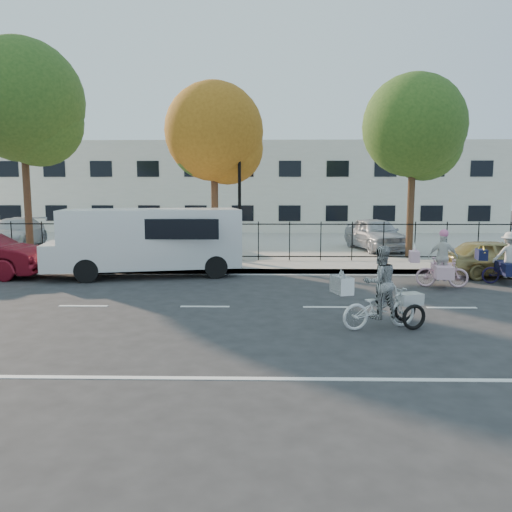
{
  "coord_description": "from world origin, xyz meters",
  "views": [
    {
      "loc": [
        1.49,
        -11.91,
        2.82
      ],
      "look_at": [
        1.23,
        1.2,
        1.1
      ],
      "focal_mm": 35.0,
      "sensor_mm": 36.0,
      "label": 1
    }
  ],
  "objects_px": {
    "gold_sedan": "(496,258)",
    "lot_car_b": "(172,236)",
    "zebra_trike": "(380,297)",
    "white_van": "(149,239)",
    "pedestrian": "(86,237)",
    "lot_car_a": "(15,233)",
    "bull_bike": "(508,263)",
    "lamppost": "(239,183)",
    "lot_car_c": "(194,235)",
    "lot_car_d": "(375,234)",
    "unicorn_bike": "(441,266)"
  },
  "relations": [
    {
      "from": "lot_car_c",
      "to": "lot_car_d",
      "type": "bearing_deg",
      "value": -4.77
    },
    {
      "from": "lamppost",
      "to": "pedestrian",
      "type": "bearing_deg",
      "value": 180.0
    },
    {
      "from": "lamppost",
      "to": "lot_car_d",
      "type": "height_order",
      "value": "lamppost"
    },
    {
      "from": "gold_sedan",
      "to": "lot_car_a",
      "type": "height_order",
      "value": "lot_car_a"
    },
    {
      "from": "zebra_trike",
      "to": "gold_sedan",
      "type": "relative_size",
      "value": 0.54
    },
    {
      "from": "gold_sedan",
      "to": "lot_car_b",
      "type": "relative_size",
      "value": 0.82
    },
    {
      "from": "lamppost",
      "to": "lot_car_b",
      "type": "height_order",
      "value": "lamppost"
    },
    {
      "from": "gold_sedan",
      "to": "lot_car_c",
      "type": "relative_size",
      "value": 0.83
    },
    {
      "from": "lamppost",
      "to": "lot_car_a",
      "type": "relative_size",
      "value": 0.91
    },
    {
      "from": "bull_bike",
      "to": "lot_car_b",
      "type": "distance_m",
      "value": 13.8
    },
    {
      "from": "zebra_trike",
      "to": "unicorn_bike",
      "type": "relative_size",
      "value": 1.15
    },
    {
      "from": "bull_bike",
      "to": "unicorn_bike",
      "type": "bearing_deg",
      "value": 112.92
    },
    {
      "from": "unicorn_bike",
      "to": "lot_car_c",
      "type": "xyz_separation_m",
      "value": [
        -8.34,
        7.3,
        0.25
      ]
    },
    {
      "from": "lamppost",
      "to": "lot_car_a",
      "type": "distance_m",
      "value": 11.88
    },
    {
      "from": "bull_bike",
      "to": "lot_car_d",
      "type": "xyz_separation_m",
      "value": [
        -2.38,
        7.51,
        0.25
      ]
    },
    {
      "from": "unicorn_bike",
      "to": "white_van",
      "type": "xyz_separation_m",
      "value": [
        -9.04,
        1.87,
        0.59
      ]
    },
    {
      "from": "zebra_trike",
      "to": "white_van",
      "type": "bearing_deg",
      "value": 27.07
    },
    {
      "from": "lot_car_d",
      "to": "bull_bike",
      "type": "bearing_deg",
      "value": -82.91
    },
    {
      "from": "white_van",
      "to": "lot_car_c",
      "type": "distance_m",
      "value": 5.49
    },
    {
      "from": "lot_car_b",
      "to": "gold_sedan",
      "type": "bearing_deg",
      "value": -16.54
    },
    {
      "from": "unicorn_bike",
      "to": "lot_car_a",
      "type": "height_order",
      "value": "unicorn_bike"
    },
    {
      "from": "bull_bike",
      "to": "zebra_trike",
      "type": "bearing_deg",
      "value": 143.41
    },
    {
      "from": "zebra_trike",
      "to": "lot_car_d",
      "type": "distance_m",
      "value": 12.82
    },
    {
      "from": "bull_bike",
      "to": "pedestrian",
      "type": "distance_m",
      "value": 14.64
    },
    {
      "from": "lamppost",
      "to": "bull_bike",
      "type": "distance_m",
      "value": 9.41
    },
    {
      "from": "bull_bike",
      "to": "lot_car_c",
      "type": "distance_m",
      "value": 12.51
    },
    {
      "from": "lot_car_c",
      "to": "zebra_trike",
      "type": "bearing_deg",
      "value": -75.08
    },
    {
      "from": "lamppost",
      "to": "unicorn_bike",
      "type": "relative_size",
      "value": 2.5
    },
    {
      "from": "pedestrian",
      "to": "lot_car_a",
      "type": "xyz_separation_m",
      "value": [
        -4.96,
        4.38,
        -0.23
      ]
    },
    {
      "from": "unicorn_bike",
      "to": "lot_car_d",
      "type": "relative_size",
      "value": 0.4
    },
    {
      "from": "bull_bike",
      "to": "gold_sedan",
      "type": "xyz_separation_m",
      "value": [
        0.23,
        1.3,
        -0.01
      ]
    },
    {
      "from": "lamppost",
      "to": "lot_car_c",
      "type": "bearing_deg",
      "value": 125.13
    },
    {
      "from": "gold_sedan",
      "to": "lot_car_b",
      "type": "bearing_deg",
      "value": 56.52
    },
    {
      "from": "lot_car_a",
      "to": "bull_bike",
      "type": "bearing_deg",
      "value": -30.54
    },
    {
      "from": "zebra_trike",
      "to": "pedestrian",
      "type": "relative_size",
      "value": 1.08
    },
    {
      "from": "gold_sedan",
      "to": "white_van",
      "type": "bearing_deg",
      "value": 83.83
    },
    {
      "from": "gold_sedan",
      "to": "lot_car_c",
      "type": "bearing_deg",
      "value": 57.08
    },
    {
      "from": "pedestrian",
      "to": "lot_car_a",
      "type": "height_order",
      "value": "pedestrian"
    },
    {
      "from": "zebra_trike",
      "to": "lot_car_a",
      "type": "distance_m",
      "value": 19.21
    },
    {
      "from": "lot_car_b",
      "to": "lot_car_d",
      "type": "height_order",
      "value": "lot_car_d"
    },
    {
      "from": "white_van",
      "to": "lot_car_c",
      "type": "xyz_separation_m",
      "value": [
        0.7,
        5.43,
        -0.34
      ]
    },
    {
      "from": "white_van",
      "to": "lot_car_a",
      "type": "bearing_deg",
      "value": 127.45
    },
    {
      "from": "pedestrian",
      "to": "lot_car_d",
      "type": "relative_size",
      "value": 0.43
    },
    {
      "from": "zebra_trike",
      "to": "lot_car_a",
      "type": "xyz_separation_m",
      "value": [
        -14.13,
        13.02,
        0.18
      ]
    },
    {
      "from": "pedestrian",
      "to": "lamppost",
      "type": "bearing_deg",
      "value": 145.89
    },
    {
      "from": "white_van",
      "to": "gold_sedan",
      "type": "bearing_deg",
      "value": -12.3
    },
    {
      "from": "unicorn_bike",
      "to": "white_van",
      "type": "height_order",
      "value": "white_van"
    },
    {
      "from": "lot_car_b",
      "to": "lot_car_d",
      "type": "bearing_deg",
      "value": 11.32
    },
    {
      "from": "lot_car_c",
      "to": "lot_car_b",
      "type": "bearing_deg",
      "value": 137.29
    },
    {
      "from": "lot_car_b",
      "to": "lot_car_c",
      "type": "xyz_separation_m",
      "value": [
        1.09,
        -0.69,
        0.11
      ]
    }
  ]
}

